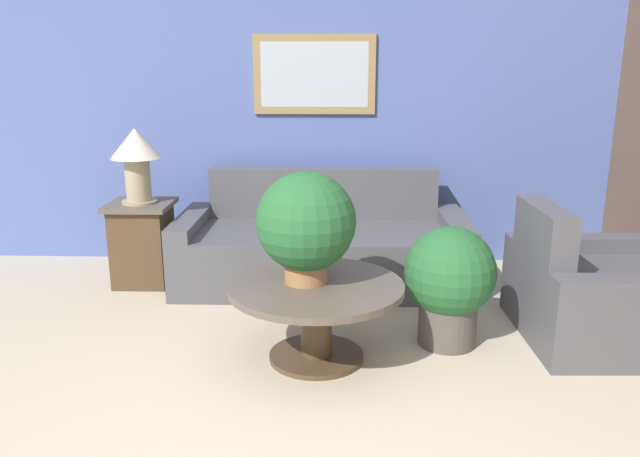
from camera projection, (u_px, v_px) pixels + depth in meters
name	position (u px, v px, depth m)	size (l,w,h in m)	color
wall_back	(319.00, 109.00, 5.21)	(6.88, 0.09, 2.60)	#5166A8
couch_main	(322.00, 248.00, 4.88)	(2.22, 0.95, 0.85)	#4C4C51
armchair	(600.00, 296.00, 3.89)	(1.03, 1.06, 0.85)	#4C4C51
coffee_table	(316.00, 305.00, 3.58)	(1.01, 1.01, 0.47)	#4C3823
side_table	(143.00, 242.00, 4.84)	(0.48, 0.48, 0.65)	#4C3823
table_lamp	(136.00, 155.00, 4.66)	(0.38, 0.38, 0.57)	tan
potted_plant_on_table	(306.00, 224.00, 3.49)	(0.57, 0.57, 0.64)	#9E6B42
potted_plant_floor	(450.00, 281.00, 3.76)	(0.55, 0.55, 0.74)	#4C4742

